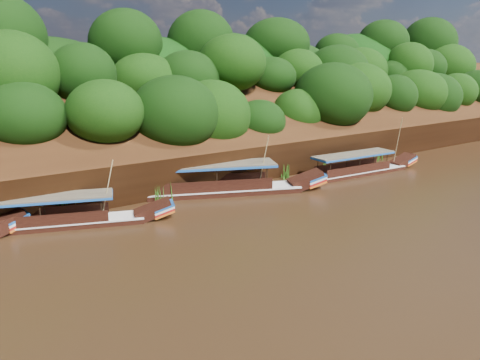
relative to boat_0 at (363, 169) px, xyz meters
The scene contains 6 objects.
ground 15.73m from the boat_0, 156.15° to the right, with size 160.00×160.00×0.00m, color black.
riverbank 21.84m from the boat_0, 131.33° to the left, with size 120.00×30.06×19.40m.
boat_0 is the anchor object (origin of this frame).
boat_1 14.56m from the boat_0, behind, with size 15.09×7.97×5.56m.
boat_2 28.49m from the boat_0, behind, with size 13.85×6.49×4.92m.
reeds 17.87m from the boat_0, behind, with size 49.78×2.38×2.14m.
Camera 1 is at (-21.53, -23.90, 11.33)m, focal length 35.00 mm.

